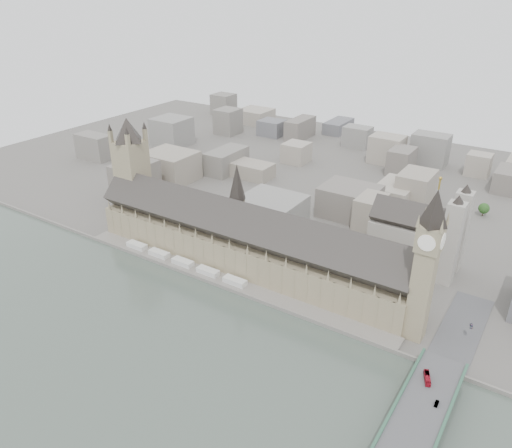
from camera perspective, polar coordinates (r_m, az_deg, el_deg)
The scene contains 15 objects.
ground at distance 380.54m, azimuth -3.05°, elevation -6.12°, with size 900.00×900.00×0.00m, color #595651.
river_thames at distance 294.81m, azimuth -23.50°, elevation -20.12°, with size 600.00×600.00×0.00m, color #47544A.
embankment_wall at distance 369.72m, azimuth -4.42°, elevation -6.95°, with size 600.00×1.50×3.00m, color slate.
river_terrace at distance 374.96m, azimuth -3.73°, elevation -6.50°, with size 270.00×15.00×2.00m, color slate.
terrace_tents at distance 395.79m, azimuth -8.37°, elevation -4.33°, with size 118.00×7.00×4.00m.
palace_of_westminster at distance 382.97m, azimuth -1.40°, elevation -1.93°, with size 265.00×40.73×55.44m.
elizabeth_tower at distance 307.71m, azimuth 18.96°, elevation -3.49°, with size 17.00×17.00×107.50m.
victoria_tower at distance 448.81m, azimuth -14.01°, elevation 6.14°, with size 30.00×30.00×100.00m.
central_tower at distance 377.76m, azimuth -2.17°, elevation 3.56°, with size 13.00×13.00×48.00m.
westminster_abbey at distance 403.57m, azimuth 18.01°, elevation -1.39°, with size 68.00×36.00×64.00m.
city_skyline_inland at distance 569.11m, azimuth 11.63°, elevation 6.75°, with size 720.00×360.00×38.00m, color gray, non-canonical shape.
park_trees at distance 424.65m, azimuth 0.59°, elevation -1.25°, with size 110.00×30.00×15.00m, color #1B4819, non-canonical shape.
red_bus_north at distance 293.18m, azimuth 18.98°, elevation -16.29°, with size 2.64×11.30×3.15m, color #AF1426.
car_silver at distance 281.96m, azimuth 19.94°, elevation -18.72°, with size 1.67×4.79×1.58m, color gray.
car_approach at distance 340.69m, azimuth 23.39°, elevation -10.66°, with size 1.95×4.80×1.39m, color gray.
Camera 1 is at (192.61, -257.95, 202.91)m, focal length 35.00 mm.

